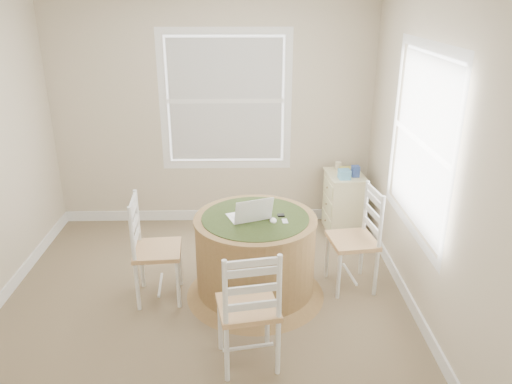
{
  "coord_description": "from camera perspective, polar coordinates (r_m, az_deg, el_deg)",
  "views": [
    {
      "loc": [
        0.37,
        -3.71,
        2.56
      ],
      "look_at": [
        0.46,
        0.45,
        0.89
      ],
      "focal_mm": 35.0,
      "sensor_mm": 36.0,
      "label": 1
    }
  ],
  "objects": [
    {
      "name": "room",
      "position": [
        4.08,
        -4.02,
        3.79
      ],
      "size": [
        3.64,
        3.64,
        2.64
      ],
      "color": "#7E7050",
      "rests_on": "ground"
    },
    {
      "name": "round_table",
      "position": [
        4.45,
        -0.07,
        -6.99
      ],
      "size": [
        1.25,
        1.25,
        0.77
      ],
      "rotation": [
        0.0,
        0.0,
        0.07
      ],
      "color": "olive",
      "rests_on": "ground"
    },
    {
      "name": "chair_left",
      "position": [
        4.46,
        -11.2,
        -6.49
      ],
      "size": [
        0.43,
        0.45,
        0.95
      ],
      "primitive_type": null,
      "rotation": [
        0.0,
        0.0,
        1.65
      ],
      "color": "white",
      "rests_on": "ground"
    },
    {
      "name": "chair_near",
      "position": [
        3.65,
        -0.93,
        -12.97
      ],
      "size": [
        0.48,
        0.47,
        0.95
      ],
      "primitive_type": null,
      "rotation": [
        0.0,
        0.0,
        3.32
      ],
      "color": "white",
      "rests_on": "ground"
    },
    {
      "name": "chair_right",
      "position": [
        4.62,
        10.98,
        -5.42
      ],
      "size": [
        0.45,
        0.47,
        0.95
      ],
      "primitive_type": null,
      "rotation": [
        0.0,
        0.0,
        -1.43
      ],
      "color": "white",
      "rests_on": "ground"
    },
    {
      "name": "laptop",
      "position": [
        4.26,
        -0.76,
        -2.67
      ],
      "size": [
        0.41,
        0.39,
        0.23
      ],
      "rotation": [
        0.0,
        0.0,
        3.5
      ],
      "color": "white",
      "rests_on": "round_table"
    },
    {
      "name": "mouse",
      "position": [
        4.22,
        1.97,
        -3.27
      ],
      "size": [
        0.07,
        0.1,
        0.03
      ],
      "primitive_type": "ellipsoid",
      "rotation": [
        0.0,
        0.0,
        0.07
      ],
      "color": "white",
      "rests_on": "round_table"
    },
    {
      "name": "phone",
      "position": [
        4.22,
        3.32,
        -3.41
      ],
      "size": [
        0.05,
        0.09,
        0.02
      ],
      "primitive_type": "cube",
      "rotation": [
        0.0,
        0.0,
        0.07
      ],
      "color": "#B7BABF",
      "rests_on": "round_table"
    },
    {
      "name": "keys",
      "position": [
        4.31,
        2.87,
        -2.74
      ],
      "size": [
        0.06,
        0.05,
        0.02
      ],
      "primitive_type": "cube",
      "rotation": [
        0.0,
        0.0,
        0.07
      ],
      "color": "black",
      "rests_on": "round_table"
    },
    {
      "name": "corner_chest",
      "position": [
        5.74,
        9.91,
        -1.2
      ],
      "size": [
        0.43,
        0.55,
        0.69
      ],
      "rotation": [
        0.0,
        0.0,
        0.08
      ],
      "color": "beige",
      "rests_on": "ground"
    },
    {
      "name": "tissue_box",
      "position": [
        5.47,
        10.08,
        2.06
      ],
      "size": [
        0.13,
        0.13,
        0.1
      ],
      "primitive_type": "cube",
      "rotation": [
        0.0,
        0.0,
        0.08
      ],
      "color": "#5BA5D0",
      "rests_on": "corner_chest"
    },
    {
      "name": "box_yellow",
      "position": [
        5.64,
        10.34,
        2.45
      ],
      "size": [
        0.16,
        0.11,
        0.06
      ],
      "primitive_type": "cube",
      "rotation": [
        0.0,
        0.0,
        0.08
      ],
      "color": "gold",
      "rests_on": "corner_chest"
    },
    {
      "name": "box_blue",
      "position": [
        5.54,
        11.18,
        2.37
      ],
      "size": [
        0.09,
        0.09,
        0.12
      ],
      "primitive_type": "cube",
      "rotation": [
        0.0,
        0.0,
        0.08
      ],
      "color": "#2F478E",
      "rests_on": "corner_chest"
    },
    {
      "name": "cup_cream",
      "position": [
        5.71,
        9.46,
        2.92
      ],
      "size": [
        0.07,
        0.07,
        0.09
      ],
      "primitive_type": "cylinder",
      "color": "beige",
      "rests_on": "corner_chest"
    }
  ]
}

